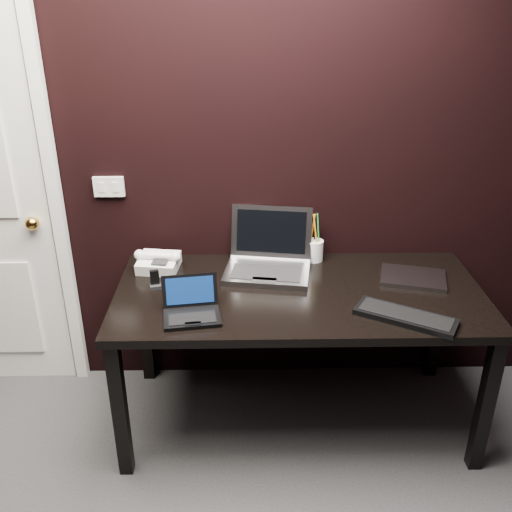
{
  "coord_description": "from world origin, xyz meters",
  "views": [
    {
      "loc": [
        0.06,
        -0.9,
        2.02
      ],
      "look_at": [
        0.1,
        1.35,
        0.94
      ],
      "focal_mm": 40.0,
      "sensor_mm": 36.0,
      "label": 1
    }
  ],
  "objects_px": {
    "desk": "(299,305)",
    "desk_phone": "(158,262)",
    "closed_laptop": "(413,278)",
    "mobile_phone": "(155,281)",
    "netbook": "(191,310)",
    "pen_cup": "(315,249)",
    "ext_keyboard": "(406,316)",
    "silver_laptop": "(268,261)"
  },
  "relations": [
    {
      "from": "desk",
      "to": "desk_phone",
      "type": "height_order",
      "value": "desk_phone"
    },
    {
      "from": "desk",
      "to": "silver_laptop",
      "type": "distance_m",
      "value": 0.28
    },
    {
      "from": "closed_laptop",
      "to": "silver_laptop",
      "type": "bearing_deg",
      "value": 170.88
    },
    {
      "from": "ext_keyboard",
      "to": "mobile_phone",
      "type": "bearing_deg",
      "value": 164.8
    },
    {
      "from": "ext_keyboard",
      "to": "pen_cup",
      "type": "relative_size",
      "value": 1.72
    },
    {
      "from": "pen_cup",
      "to": "silver_laptop",
      "type": "bearing_deg",
      "value": -154.78
    },
    {
      "from": "silver_laptop",
      "to": "closed_laptop",
      "type": "height_order",
      "value": "silver_laptop"
    },
    {
      "from": "netbook",
      "to": "closed_laptop",
      "type": "bearing_deg",
      "value": 16.83
    },
    {
      "from": "netbook",
      "to": "closed_laptop",
      "type": "relative_size",
      "value": 0.77
    },
    {
      "from": "ext_keyboard",
      "to": "closed_laptop",
      "type": "xyz_separation_m",
      "value": [
        0.13,
        0.36,
        -0.0
      ]
    },
    {
      "from": "netbook",
      "to": "closed_laptop",
      "type": "xyz_separation_m",
      "value": [
        1.03,
        0.31,
        -0.02
      ]
    },
    {
      "from": "closed_laptop",
      "to": "desk",
      "type": "bearing_deg",
      "value": -169.76
    },
    {
      "from": "silver_laptop",
      "to": "mobile_phone",
      "type": "xyz_separation_m",
      "value": [
        -0.53,
        -0.17,
        -0.02
      ]
    },
    {
      "from": "netbook",
      "to": "mobile_phone",
      "type": "relative_size",
      "value": 3.06
    },
    {
      "from": "desk",
      "to": "mobile_phone",
      "type": "height_order",
      "value": "mobile_phone"
    },
    {
      "from": "desk_phone",
      "to": "mobile_phone",
      "type": "xyz_separation_m",
      "value": [
        0.01,
        -0.19,
        -0.01
      ]
    },
    {
      "from": "closed_laptop",
      "to": "desk_phone",
      "type": "distance_m",
      "value": 1.24
    },
    {
      "from": "pen_cup",
      "to": "desk",
      "type": "bearing_deg",
      "value": -107.77
    },
    {
      "from": "ext_keyboard",
      "to": "desk_phone",
      "type": "height_order",
      "value": "desk_phone"
    },
    {
      "from": "closed_laptop",
      "to": "pen_cup",
      "type": "distance_m",
      "value": 0.51
    },
    {
      "from": "netbook",
      "to": "silver_laptop",
      "type": "relative_size",
      "value": 0.58
    },
    {
      "from": "pen_cup",
      "to": "mobile_phone",
      "type": "bearing_deg",
      "value": -159.98
    },
    {
      "from": "desk",
      "to": "netbook",
      "type": "bearing_deg",
      "value": -156.11
    },
    {
      "from": "mobile_phone",
      "to": "pen_cup",
      "type": "bearing_deg",
      "value": 20.02
    },
    {
      "from": "ext_keyboard",
      "to": "pen_cup",
      "type": "distance_m",
      "value": 0.67
    },
    {
      "from": "ext_keyboard",
      "to": "desk_phone",
      "type": "xyz_separation_m",
      "value": [
        -1.11,
        0.48,
        0.03
      ]
    },
    {
      "from": "ext_keyboard",
      "to": "netbook",
      "type": "bearing_deg",
      "value": 177.29
    },
    {
      "from": "closed_laptop",
      "to": "pen_cup",
      "type": "relative_size",
      "value": 1.36
    },
    {
      "from": "desk_phone",
      "to": "pen_cup",
      "type": "height_order",
      "value": "pen_cup"
    },
    {
      "from": "netbook",
      "to": "pen_cup",
      "type": "height_order",
      "value": "pen_cup"
    },
    {
      "from": "netbook",
      "to": "silver_laptop",
      "type": "distance_m",
      "value": 0.55
    },
    {
      "from": "netbook",
      "to": "silver_laptop",
      "type": "bearing_deg",
      "value": 51.05
    },
    {
      "from": "netbook",
      "to": "closed_laptop",
      "type": "height_order",
      "value": "netbook"
    },
    {
      "from": "desk",
      "to": "closed_laptop",
      "type": "relative_size",
      "value": 4.91
    },
    {
      "from": "closed_laptop",
      "to": "desk_phone",
      "type": "bearing_deg",
      "value": 174.08
    },
    {
      "from": "ext_keyboard",
      "to": "mobile_phone",
      "type": "xyz_separation_m",
      "value": [
        -1.1,
        0.3,
        0.02
      ]
    },
    {
      "from": "silver_laptop",
      "to": "ext_keyboard",
      "type": "relative_size",
      "value": 1.04
    },
    {
      "from": "ext_keyboard",
      "to": "desk_phone",
      "type": "bearing_deg",
      "value": 156.37
    },
    {
      "from": "mobile_phone",
      "to": "pen_cup",
      "type": "xyz_separation_m",
      "value": [
        0.78,
        0.28,
        0.03
      ]
    },
    {
      "from": "silver_laptop",
      "to": "netbook",
      "type": "bearing_deg",
      "value": -128.95
    },
    {
      "from": "ext_keyboard",
      "to": "desk_phone",
      "type": "distance_m",
      "value": 1.21
    },
    {
      "from": "ext_keyboard",
      "to": "closed_laptop",
      "type": "bearing_deg",
      "value": 70.2
    }
  ]
}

